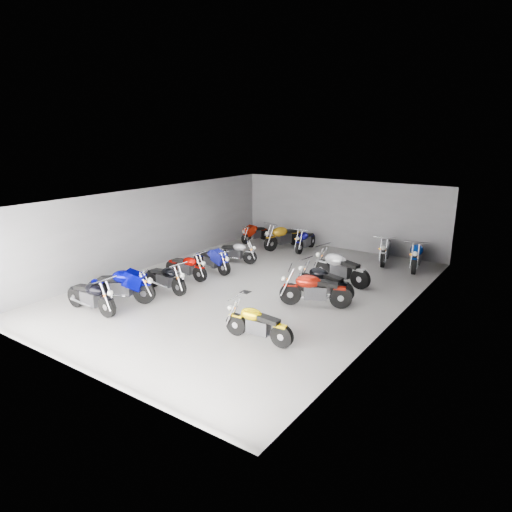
% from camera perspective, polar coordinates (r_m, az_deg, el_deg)
% --- Properties ---
extents(ground, '(14.00, 14.00, 0.00)m').
position_cam_1_polar(ground, '(16.12, -0.27, -4.04)').
color(ground, '#9C9A94').
rests_on(ground, ground).
extents(wall_back, '(10.00, 0.10, 3.20)m').
position_cam_1_polar(wall_back, '(21.64, 10.48, 5.14)').
color(wall_back, slate).
rests_on(wall_back, ground).
extents(wall_left, '(0.10, 14.00, 3.20)m').
position_cam_1_polar(wall_left, '(18.91, -12.80, 3.54)').
color(wall_left, slate).
rests_on(wall_left, ground).
extents(wall_right, '(0.10, 14.00, 3.20)m').
position_cam_1_polar(wall_right, '(13.52, 17.34, -1.50)').
color(wall_right, slate).
rests_on(wall_right, ground).
extents(ceiling, '(10.00, 14.00, 0.04)m').
position_cam_1_polar(ceiling, '(15.35, -0.29, 7.37)').
color(ceiling, black).
rests_on(ceiling, wall_back).
extents(drain_grate, '(0.32, 0.32, 0.01)m').
position_cam_1_polar(drain_grate, '(15.73, -1.32, -4.52)').
color(drain_grate, black).
rests_on(drain_grate, ground).
extents(motorcycle_left_a, '(2.16, 0.42, 0.95)m').
position_cam_1_polar(motorcycle_left_a, '(14.77, -19.91, -4.72)').
color(motorcycle_left_a, black).
rests_on(motorcycle_left_a, ground).
extents(motorcycle_left_b, '(2.17, 1.12, 1.02)m').
position_cam_1_polar(motorcycle_left_b, '(15.30, -16.50, -3.57)').
color(motorcycle_left_b, black).
rests_on(motorcycle_left_b, ground).
extents(motorcycle_left_c, '(2.02, 0.43, 0.89)m').
position_cam_1_polar(motorcycle_left_c, '(15.94, -11.25, -2.73)').
color(motorcycle_left_c, black).
rests_on(motorcycle_left_c, ground).
extents(motorcycle_left_d, '(1.97, 0.38, 0.87)m').
position_cam_1_polar(motorcycle_left_d, '(17.18, -8.70, -1.32)').
color(motorcycle_left_d, black).
rests_on(motorcycle_left_d, ground).
extents(motorcycle_left_e, '(2.02, 0.47, 0.89)m').
position_cam_1_polar(motorcycle_left_e, '(17.89, -5.53, -0.50)').
color(motorcycle_left_e, black).
rests_on(motorcycle_left_e, ground).
extents(motorcycle_left_f, '(1.88, 0.63, 0.84)m').
position_cam_1_polar(motorcycle_left_f, '(19.08, -2.57, 0.50)').
color(motorcycle_left_f, black).
rests_on(motorcycle_left_f, ground).
extents(motorcycle_right_b, '(2.02, 0.42, 0.89)m').
position_cam_1_polar(motorcycle_right_b, '(12.07, 0.18, -8.46)').
color(motorcycle_right_b, black).
rests_on(motorcycle_right_b, ground).
extents(motorcycle_right_d, '(2.15, 1.04, 1.00)m').
position_cam_1_polar(motorcycle_right_d, '(14.46, 7.33, -4.20)').
color(motorcycle_right_d, black).
rests_on(motorcycle_right_d, ground).
extents(motorcycle_right_e, '(2.16, 0.47, 0.95)m').
position_cam_1_polar(motorcycle_right_e, '(15.35, 8.46, -3.18)').
color(motorcycle_right_e, black).
rests_on(motorcycle_right_e, ground).
extents(motorcycle_right_f, '(2.36, 0.63, 1.04)m').
position_cam_1_polar(motorcycle_right_f, '(16.74, 10.48, -1.51)').
color(motorcycle_right_f, black).
rests_on(motorcycle_right_f, ground).
extents(motorcycle_back_a, '(0.47, 1.86, 0.82)m').
position_cam_1_polar(motorcycle_back_a, '(22.67, -0.13, 2.89)').
color(motorcycle_back_a, black).
rests_on(motorcycle_back_a, ground).
extents(motorcycle_back_b, '(0.78, 2.30, 1.03)m').
position_cam_1_polar(motorcycle_back_b, '(21.38, 3.43, 2.41)').
color(motorcycle_back_b, black).
rests_on(motorcycle_back_b, ground).
extents(motorcycle_back_c, '(0.46, 2.07, 0.91)m').
position_cam_1_polar(motorcycle_back_c, '(21.07, 6.18, 1.97)').
color(motorcycle_back_c, black).
rests_on(motorcycle_back_c, ground).
extents(motorcycle_back_e, '(0.72, 2.26, 1.01)m').
position_cam_1_polar(motorcycle_back_e, '(19.83, 15.85, 0.77)').
color(motorcycle_back_e, black).
rests_on(motorcycle_back_e, ground).
extents(motorcycle_back_f, '(0.64, 2.34, 1.04)m').
position_cam_1_polar(motorcycle_back_f, '(19.26, 19.46, 0.09)').
color(motorcycle_back_f, black).
rests_on(motorcycle_back_f, ground).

